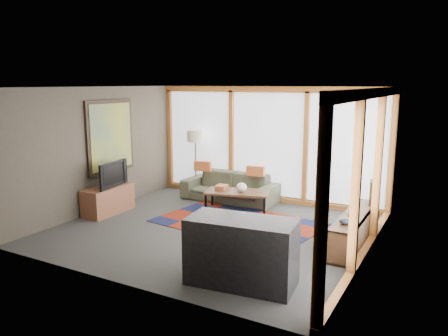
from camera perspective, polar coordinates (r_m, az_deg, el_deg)
The scene contains 17 objects.
ground at distance 8.15m, azimuth -1.37°, elevation -8.09°, with size 5.50×5.50×0.00m, color #2F2F2C.
room_envelope at distance 8.05m, azimuth 3.65°, elevation 2.95°, with size 5.52×5.02×2.62m.
rug at distance 8.55m, azimuth 1.80°, elevation -7.12°, with size 3.03×1.95×0.01m, color maroon.
sofa at distance 10.02m, azimuth 0.73°, elevation -2.51°, with size 2.19×0.86×0.64m, color #373828.
pillow_left at distance 10.24m, azimuth -2.79°, elevation 0.25°, with size 0.41×0.12×0.23m, color #B15328.
pillow_right at distance 9.70m, azimuth 4.14°, elevation -0.39°, with size 0.40×0.12×0.22m, color #B15328.
floor_lamp at distance 10.51m, azimuth -3.72°, elevation 0.70°, with size 0.40×0.40×1.57m, color #2E2016, non-canonical shape.
coffee_table at distance 9.25m, azimuth 1.73°, elevation -4.34°, with size 1.31×0.65×0.44m, color #362313, non-canonical shape.
book_stack at distance 9.32m, azimuth -0.31°, elevation -2.54°, with size 0.22×0.28×0.09m, color #964E28.
vase at distance 9.10m, azimuth 2.30°, elevation -2.55°, with size 0.22×0.22×0.19m, color beige.
bookshelf at distance 7.69m, azimuth 16.63°, elevation -7.69°, with size 0.38×2.10×0.52m, color #362313, non-canonical shape.
bowl_a at distance 7.04m, azimuth 15.57°, elevation -6.71°, with size 0.19×0.19×0.10m, color black.
bowl_b at distance 7.44m, azimuth 16.46°, elevation -5.88°, with size 0.16×0.16×0.08m, color black.
shelf_picture at distance 8.27m, azimuth 18.61°, elevation -3.04°, with size 0.04×0.33×0.43m, color black.
tv_console at distance 9.41m, azimuth -14.87°, elevation -4.04°, with size 0.47×1.13×0.56m, color brown.
television at distance 9.27m, azimuth -14.70°, elevation -0.78°, with size 0.92×0.12×0.53m, color black.
bar_counter at distance 5.93m, azimuth 2.29°, elevation -10.88°, with size 1.44×0.67×0.91m, color black.
Camera 1 is at (3.87, -6.66, 2.67)m, focal length 35.00 mm.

